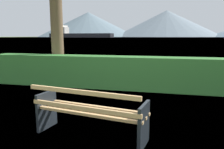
# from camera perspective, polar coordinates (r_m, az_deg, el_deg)

# --- Properties ---
(ground_plane) EXTENTS (1400.00, 1400.00, 0.00)m
(ground_plane) POSITION_cam_1_polar(r_m,az_deg,el_deg) (3.91, -5.29, -15.38)
(ground_plane) COLOR olive
(water_surface) EXTENTS (620.00, 620.00, 0.00)m
(water_surface) POSITION_cam_1_polar(r_m,az_deg,el_deg) (311.69, 13.54, 9.20)
(water_surface) COLOR slate
(water_surface) RESTS_ON ground_plane
(park_bench) EXTENTS (1.96, 0.87, 0.87)m
(park_bench) POSITION_cam_1_polar(r_m,az_deg,el_deg) (3.70, -5.86, -9.69)
(park_bench) COLOR tan
(park_bench) RESTS_ON ground_plane
(hedge_row) EXTENTS (9.40, 0.73, 1.03)m
(hedge_row) POSITION_cam_1_polar(r_m,az_deg,el_deg) (7.11, 3.96, 0.47)
(hedge_row) COLOR #387A33
(hedge_row) RESTS_ON ground_plane
(cargo_ship_large) EXTENTS (94.96, 25.00, 17.25)m
(cargo_ship_large) POSITION_cam_1_polar(r_m,az_deg,el_deg) (319.83, -9.26, 10.21)
(cargo_ship_large) COLOR #232328
(cargo_ship_large) RESTS_ON water_surface
(distant_hills) EXTENTS (805.33, 398.77, 63.80)m
(distant_hills) POSITION_cam_1_polar(r_m,az_deg,el_deg) (564.51, 25.18, 11.81)
(distant_hills) COLOR slate
(distant_hills) RESTS_ON ground_plane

